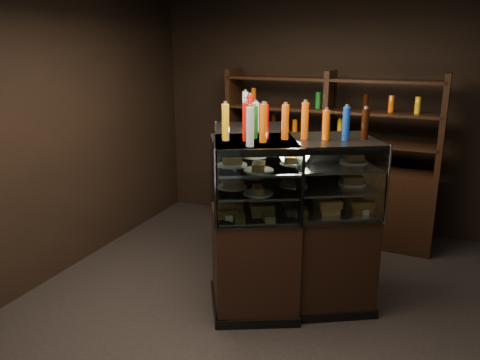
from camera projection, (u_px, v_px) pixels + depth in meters
name	position (u px, v px, depth m)	size (l,w,h in m)	color
ground	(294.00, 324.00, 3.95)	(5.00, 5.00, 0.00)	black
room_shell	(302.00, 91.00, 3.42)	(5.02, 5.02, 3.01)	black
display_case	(271.00, 245.00, 4.27)	(1.81, 1.57, 1.53)	black
food_display	(272.00, 179.00, 4.09)	(1.38, 1.24, 0.47)	#B28440
bottles_top	(274.00, 120.00, 3.96)	(1.21, 1.10, 0.30)	silver
back_shelving	(325.00, 188.00, 5.68)	(2.55, 0.57, 2.00)	black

